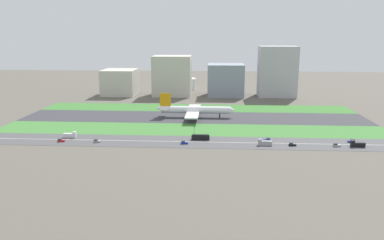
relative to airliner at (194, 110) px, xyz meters
name	(u,v)px	position (x,y,z in m)	size (l,w,h in m)	color
ground_plane	(194,117)	(0.38, 0.00, -6.23)	(800.00, 800.00, 0.00)	#5B564C
runway	(194,117)	(0.38, 0.00, -6.18)	(280.00, 46.00, 0.10)	#38383D
grass_median_north	(197,108)	(0.38, 41.00, -6.18)	(280.00, 36.00, 0.10)	#3D7A33
grass_median_south	(191,129)	(0.38, -41.00, -6.18)	(280.00, 36.00, 0.10)	#427F38
highway	(188,142)	(0.38, -73.00, -6.18)	(280.00, 28.00, 0.10)	#4C4C4F
highway_centerline	(188,142)	(0.38, -73.00, -6.13)	(266.00, 0.50, 0.01)	silver
airliner	(194,110)	(0.00, 0.00, 0.00)	(65.00, 56.00, 19.70)	white
truck_0	(357,144)	(103.96, -78.00, -4.56)	(8.40, 2.50, 4.00)	black
truck_1	(265,143)	(48.31, -78.00, -4.56)	(8.40, 2.50, 4.00)	#99999E
car_0	(352,141)	(104.14, -68.00, -5.31)	(4.40, 1.80, 2.00)	navy
car_5	(292,144)	(65.00, -78.00, -5.31)	(4.40, 1.80, 2.00)	black
car_3	(61,140)	(-80.07, -78.00, -5.31)	(4.40, 1.80, 2.00)	#B2191E
car_1	(267,140)	(51.22, -68.00, -5.31)	(4.40, 1.80, 2.00)	navy
car_4	(336,145)	(91.66, -78.00, -5.31)	(4.40, 1.80, 2.00)	#99999E
truck_2	(70,135)	(-77.79, -68.00, -4.56)	(8.40, 2.50, 4.00)	silver
bus_0	(201,137)	(8.44, -68.00, -4.41)	(11.60, 2.50, 3.50)	black
car_2	(184,143)	(-1.41, -78.00, -5.31)	(4.40, 1.80, 2.00)	navy
car_6	(97,141)	(-56.84, -78.00, -5.31)	(4.40, 1.80, 2.00)	#99999E
traffic_light	(194,130)	(3.83, -60.01, -1.94)	(0.36, 0.50, 7.20)	#4C4C51
terminal_building	(120,82)	(-89.62, 114.00, 7.87)	(36.12, 37.19, 28.20)	beige
hangar_building	(172,76)	(-30.45, 114.00, 15.58)	(41.31, 34.26, 43.63)	beige
office_tower	(226,80)	(28.51, 114.00, 11.17)	(39.03, 35.92, 34.81)	gray
cargo_warehouse	(277,72)	(84.12, 114.00, 20.88)	(40.21, 28.51, 54.23)	#B2B2B7
fuel_tank_west	(186,84)	(-18.51, 159.00, 0.71)	(23.91, 23.91, 13.89)	silver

